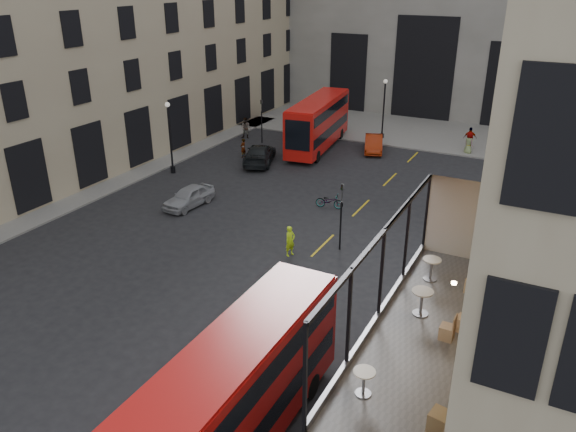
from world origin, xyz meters
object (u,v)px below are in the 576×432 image
at_px(traffic_light_far, 262,116).
at_px(pedestrian_d, 469,143).
at_px(cafe_table_mid, 422,299).
at_px(cafe_chair_a, 441,421).
at_px(street_lamp_b, 383,113).
at_px(traffic_light_near, 341,208).
at_px(cafe_chair_b, 447,331).
at_px(cyclist, 290,241).
at_px(cafe_chair_c, 464,323).
at_px(pedestrian_c, 470,138).
at_px(car_b, 374,144).
at_px(cafe_table_far, 431,266).
at_px(cafe_chair_d, 474,285).
at_px(bus_near, 235,393).
at_px(car_a, 189,197).
at_px(bus_far, 318,121).
at_px(car_c, 259,154).
at_px(street_lamp_a, 171,142).
at_px(pedestrian_a, 246,128).
at_px(pedestrian_b, 327,123).
at_px(pedestrian_e, 243,148).
at_px(bicycle, 329,201).
at_px(cafe_table_near, 364,379).

xyz_separation_m(traffic_light_far, pedestrian_d, (16.79, 4.97, -1.50)).
bearing_deg(cafe_table_mid, cafe_chair_a, -69.68).
bearing_deg(street_lamp_b, pedestrian_d, -7.50).
distance_m(traffic_light_near, cafe_chair_b, 14.72).
height_order(traffic_light_far, pedestrian_d, traffic_light_far).
distance_m(cyclist, cafe_chair_c, 14.78).
distance_m(pedestrian_d, cafe_chair_c, 33.18).
bearing_deg(pedestrian_c, traffic_light_near, 72.91).
relative_size(car_b, cyclist, 2.45).
height_order(traffic_light_far, cyclist, traffic_light_far).
bearing_deg(traffic_light_far, cafe_table_far, -50.33).
height_order(car_b, cafe_chair_d, cafe_chair_d).
bearing_deg(bus_near, car_a, 130.58).
bearing_deg(bus_far, cyclist, -69.79).
bearing_deg(car_a, pedestrian_c, 62.74).
relative_size(traffic_light_near, cafe_chair_d, 4.14).
relative_size(car_c, cafe_table_mid, 6.38).
bearing_deg(cafe_chair_d, street_lamp_a, 147.80).
bearing_deg(car_c, cafe_chair_d, 113.19).
xyz_separation_m(car_c, cafe_chair_d, (19.57, -20.22, 4.14)).
relative_size(pedestrian_a, cafe_chair_b, 2.41).
xyz_separation_m(street_lamp_b, pedestrian_b, (-5.36, -0.10, -1.53)).
bearing_deg(pedestrian_e, pedestrian_a, -145.16).
xyz_separation_m(cyclist, pedestrian_b, (-8.26, 23.73, 0.03)).
relative_size(traffic_light_near, bus_near, 0.37).
relative_size(bus_far, pedestrian_d, 5.81).
bearing_deg(cafe_table_far, cafe_table_mid, -83.23).
bearing_deg(traffic_light_far, pedestrian_b, 58.31).
height_order(car_a, cyclist, cyclist).
bearing_deg(cafe_chair_b, pedestrian_b, 118.40).
relative_size(street_lamp_b, pedestrian_a, 2.83).
height_order(bus_near, car_a, bus_near).
xyz_separation_m(car_a, cafe_chair_c, (19.31, -12.74, 4.19)).
relative_size(bicycle, pedestrian_c, 0.97).
bearing_deg(cafe_chair_d, cafe_table_mid, -120.59).
xyz_separation_m(car_c, cafe_table_far, (18.14, -20.04, 4.36)).
xyz_separation_m(car_b, cafe_chair_a, (13.09, -33.68, 4.21)).
xyz_separation_m(street_lamp_b, cafe_table_mid, (12.05, -33.23, 2.73)).
bearing_deg(cyclist, bicycle, 28.15).
xyz_separation_m(car_b, pedestrian_b, (-5.93, 3.82, 0.19)).
bearing_deg(cafe_chair_a, bus_far, 118.55).
height_order(bus_near, pedestrian_a, bus_near).
xyz_separation_m(street_lamp_a, car_c, (4.65, 4.97, -1.65)).
bearing_deg(street_lamp_a, car_c, 46.91).
distance_m(bus_far, pedestrian_c, 13.00).
height_order(bus_near, cafe_table_near, cafe_table_near).
bearing_deg(pedestrian_e, cafe_chair_a, 44.73).
distance_m(pedestrian_b, cafe_table_near, 41.11).
xyz_separation_m(car_a, cafe_chair_d, (19.19, -10.49, 4.22)).
xyz_separation_m(street_lamp_a, pedestrian_c, (18.56, 16.63, -1.48)).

